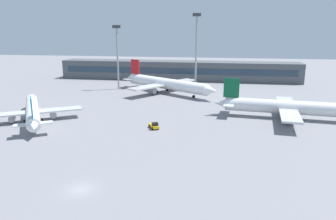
# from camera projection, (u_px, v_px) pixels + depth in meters

# --- Properties ---
(ground_plane) EXTENTS (400.00, 400.00, 0.00)m
(ground_plane) POSITION_uv_depth(u_px,v_px,m) (143.00, 120.00, 87.97)
(ground_plane) COLOR gray
(terminal_building) EXTENTS (114.15, 12.13, 9.00)m
(terminal_building) POSITION_uv_depth(u_px,v_px,m) (178.00, 70.00, 156.32)
(terminal_building) COLOR #4C5156
(terminal_building) RESTS_ON ground_plane
(airplane_near) EXTENTS (23.69, 32.40, 9.10)m
(airplane_near) POSITION_uv_depth(u_px,v_px,m) (32.00, 110.00, 86.67)
(airplane_near) COLOR white
(airplane_near) RESTS_ON ground_plane
(airplane_mid) EXTENTS (42.96, 30.10, 10.61)m
(airplane_mid) POSITION_uv_depth(u_px,v_px,m) (293.00, 108.00, 87.77)
(airplane_mid) COLOR silver
(airplane_mid) RESTS_ON ground_plane
(airplane_far) EXTENTS (41.02, 30.85, 11.72)m
(airplane_far) POSITION_uv_depth(u_px,v_px,m) (167.00, 84.00, 123.77)
(airplane_far) COLOR white
(airplane_far) RESTS_ON ground_plane
(baggage_tug_yellow) EXTENTS (3.15, 3.86, 1.75)m
(baggage_tug_yellow) POSITION_uv_depth(u_px,v_px,m) (154.00, 126.00, 79.80)
(baggage_tug_yellow) COLOR #F2B20C
(baggage_tug_yellow) RESTS_ON ground_plane
(floodlight_tower_west) EXTENTS (3.20, 0.80, 29.96)m
(floodlight_tower_west) POSITION_uv_depth(u_px,v_px,m) (196.00, 47.00, 126.12)
(floodlight_tower_west) COLOR gray
(floodlight_tower_west) RESTS_ON ground_plane
(floodlight_tower_east) EXTENTS (3.20, 0.80, 25.54)m
(floodlight_tower_east) POSITION_uv_depth(u_px,v_px,m) (117.00, 53.00, 128.98)
(floodlight_tower_east) COLOR gray
(floodlight_tower_east) RESTS_ON ground_plane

